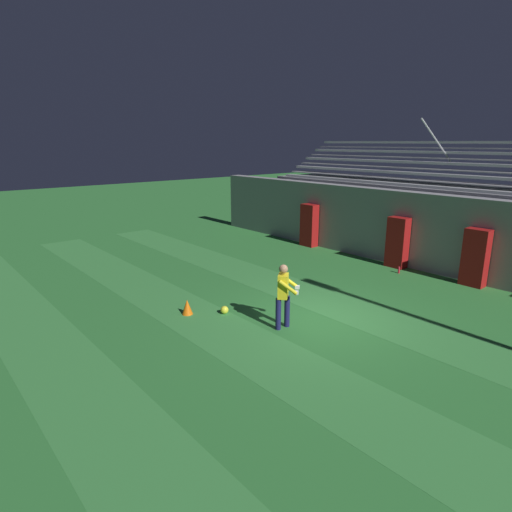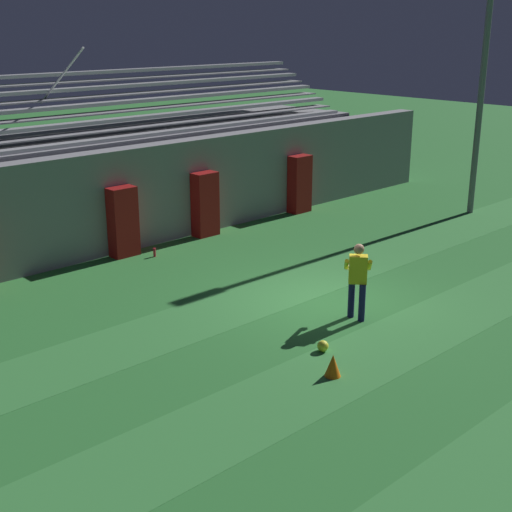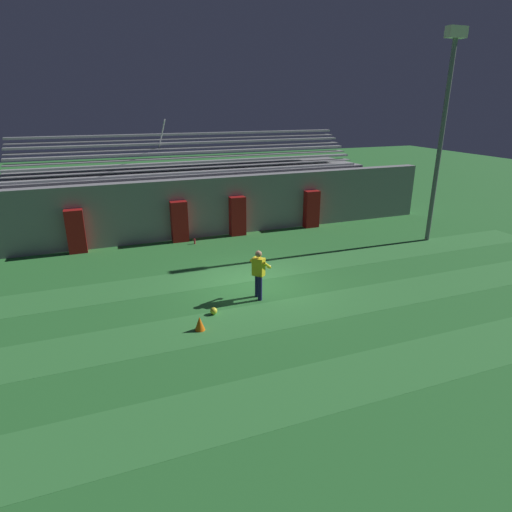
% 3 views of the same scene
% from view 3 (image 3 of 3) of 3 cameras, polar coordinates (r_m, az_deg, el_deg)
% --- Properties ---
extents(ground_plane, '(80.00, 80.00, 0.00)m').
position_cam_3_polar(ground_plane, '(15.30, -0.35, -3.83)').
color(ground_plane, '#2D7533').
extents(turf_stripe_near, '(28.00, 1.80, 0.01)m').
position_cam_3_polar(turf_stripe_near, '(10.61, 11.57, -16.00)').
color(turf_stripe_near, '#38843D').
rests_on(turf_stripe_near, ground).
extents(turf_stripe_mid, '(28.00, 1.80, 0.01)m').
position_cam_3_polar(turf_stripe_mid, '(13.29, 3.33, -7.71)').
color(turf_stripe_mid, '#38843D').
rests_on(turf_stripe_mid, ground).
extents(turf_stripe_far, '(28.00, 1.80, 0.01)m').
position_cam_3_polar(turf_stripe_far, '(16.33, -1.81, -2.26)').
color(turf_stripe_far, '#38843D').
rests_on(turf_stripe_far, ground).
extents(back_wall, '(24.00, 0.60, 2.80)m').
position_cam_3_polar(back_wall, '(20.78, -6.71, 6.52)').
color(back_wall, gray).
rests_on(back_wall, ground).
extents(padding_pillar_gate_left, '(0.75, 0.44, 1.89)m').
position_cam_3_polar(padding_pillar_gate_left, '(20.08, -10.18, 4.53)').
color(padding_pillar_gate_left, maroon).
rests_on(padding_pillar_gate_left, ground).
extents(padding_pillar_gate_right, '(0.75, 0.44, 1.89)m').
position_cam_3_polar(padding_pillar_gate_right, '(20.76, -2.48, 5.33)').
color(padding_pillar_gate_right, maroon).
rests_on(padding_pillar_gate_right, ground).
extents(padding_pillar_far_left, '(0.75, 0.44, 1.89)m').
position_cam_3_polar(padding_pillar_far_left, '(19.79, -22.90, 3.03)').
color(padding_pillar_far_left, maroon).
rests_on(padding_pillar_far_left, ground).
extents(padding_pillar_far_right, '(0.75, 0.44, 1.89)m').
position_cam_3_polar(padding_pillar_far_right, '(22.31, 7.41, 6.21)').
color(padding_pillar_far_right, maroon).
rests_on(padding_pillar_far_right, ground).
extents(bleacher_stand, '(18.00, 4.05, 5.43)m').
position_cam_3_polar(bleacher_stand, '(22.98, -8.20, 8.01)').
color(bleacher_stand, gray).
rests_on(bleacher_stand, ground).
extents(floodlight_pole, '(0.90, 0.36, 9.02)m').
position_cam_3_polar(floodlight_pole, '(20.92, 23.84, 16.82)').
color(floodlight_pole, slate).
rests_on(floodlight_pole, ground).
extents(goalkeeper, '(0.73, 0.74, 1.67)m').
position_cam_3_polar(goalkeeper, '(13.92, 0.37, -2.06)').
color(goalkeeper, '#19194C').
rests_on(goalkeeper, ground).
extents(soccer_ball, '(0.22, 0.22, 0.22)m').
position_cam_3_polar(soccer_ball, '(13.28, -5.66, -7.30)').
color(soccer_ball, yellow).
rests_on(soccer_ball, ground).
extents(traffic_cone, '(0.30, 0.30, 0.42)m').
position_cam_3_polar(traffic_cone, '(12.42, -7.52, -8.91)').
color(traffic_cone, orange).
rests_on(traffic_cone, ground).
extents(water_bottle, '(0.07, 0.07, 0.24)m').
position_cam_3_polar(water_bottle, '(19.82, -8.18, 1.95)').
color(water_bottle, red).
rests_on(water_bottle, ground).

